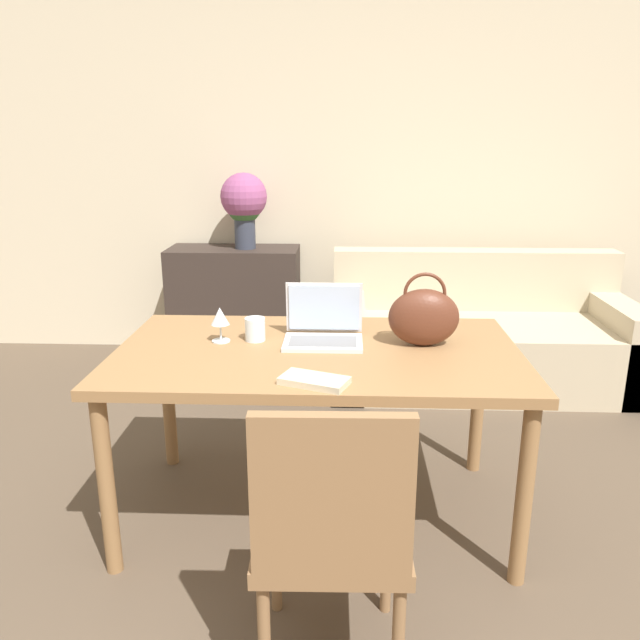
{
  "coord_description": "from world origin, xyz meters",
  "views": [
    {
      "loc": [
        0.01,
        -1.53,
        1.55
      ],
      "look_at": [
        -0.09,
        0.81,
        0.86
      ],
      "focal_mm": 35.0,
      "sensor_mm": 36.0,
      "label": 1
    }
  ],
  "objects_px": {
    "couch": "(479,339)",
    "flower_vase": "(244,202)",
    "chair": "(332,528)",
    "handbag": "(424,317)",
    "laptop": "(324,326)",
    "wine_glass": "(220,318)",
    "drinking_glass": "(255,329)"
  },
  "relations": [
    {
      "from": "couch",
      "to": "flower_vase",
      "type": "bearing_deg",
      "value": 166.98
    },
    {
      "from": "chair",
      "to": "flower_vase",
      "type": "xyz_separation_m",
      "value": [
        -0.67,
        2.77,
        0.62
      ]
    },
    {
      "from": "handbag",
      "to": "flower_vase",
      "type": "xyz_separation_m",
      "value": [
        -1.01,
        1.87,
        0.26
      ]
    },
    {
      "from": "chair",
      "to": "flower_vase",
      "type": "height_order",
      "value": "flower_vase"
    },
    {
      "from": "laptop",
      "to": "flower_vase",
      "type": "bearing_deg",
      "value": 108.51
    },
    {
      "from": "chair",
      "to": "couch",
      "type": "bearing_deg",
      "value": 68.07
    },
    {
      "from": "chair",
      "to": "couch",
      "type": "distance_m",
      "value": 2.58
    },
    {
      "from": "couch",
      "to": "handbag",
      "type": "height_order",
      "value": "handbag"
    },
    {
      "from": "laptop",
      "to": "couch",
      "type": "bearing_deg",
      "value": 56.56
    },
    {
      "from": "laptop",
      "to": "handbag",
      "type": "xyz_separation_m",
      "value": [
        0.4,
        -0.05,
        0.06
      ]
    },
    {
      "from": "handbag",
      "to": "flower_vase",
      "type": "height_order",
      "value": "flower_vase"
    },
    {
      "from": "wine_glass",
      "to": "flower_vase",
      "type": "distance_m",
      "value": 1.89
    },
    {
      "from": "laptop",
      "to": "flower_vase",
      "type": "xyz_separation_m",
      "value": [
        -0.61,
        1.82,
        0.32
      ]
    },
    {
      "from": "flower_vase",
      "to": "couch",
      "type": "bearing_deg",
      "value": -13.02
    },
    {
      "from": "wine_glass",
      "to": "handbag",
      "type": "xyz_separation_m",
      "value": [
        0.82,
        -0.01,
        0.02
      ]
    },
    {
      "from": "handbag",
      "to": "laptop",
      "type": "bearing_deg",
      "value": 173.14
    },
    {
      "from": "laptop",
      "to": "drinking_glass",
      "type": "bearing_deg",
      "value": -177.25
    },
    {
      "from": "chair",
      "to": "wine_glass",
      "type": "bearing_deg",
      "value": 116.47
    },
    {
      "from": "drinking_glass",
      "to": "couch",
      "type": "bearing_deg",
      "value": 49.78
    },
    {
      "from": "laptop",
      "to": "handbag",
      "type": "bearing_deg",
      "value": -6.86
    },
    {
      "from": "chair",
      "to": "wine_glass",
      "type": "xyz_separation_m",
      "value": [
        -0.48,
        0.91,
        0.34
      ]
    },
    {
      "from": "chair",
      "to": "wine_glass",
      "type": "relative_size",
      "value": 6.26
    },
    {
      "from": "couch",
      "to": "wine_glass",
      "type": "bearing_deg",
      "value": -132.81
    },
    {
      "from": "wine_glass",
      "to": "handbag",
      "type": "bearing_deg",
      "value": -0.9
    },
    {
      "from": "couch",
      "to": "wine_glass",
      "type": "distance_m",
      "value": 2.11
    },
    {
      "from": "chair",
      "to": "laptop",
      "type": "relative_size",
      "value": 2.84
    },
    {
      "from": "laptop",
      "to": "chair",
      "type": "bearing_deg",
      "value": -86.5
    },
    {
      "from": "drinking_glass",
      "to": "laptop",
      "type": "bearing_deg",
      "value": 2.75
    },
    {
      "from": "handbag",
      "to": "flower_vase",
      "type": "bearing_deg",
      "value": 118.42
    },
    {
      "from": "couch",
      "to": "handbag",
      "type": "relative_size",
      "value": 6.34
    },
    {
      "from": "handbag",
      "to": "couch",
      "type": "bearing_deg",
      "value": 69.59
    },
    {
      "from": "laptop",
      "to": "wine_glass",
      "type": "height_order",
      "value": "laptop"
    }
  ]
}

